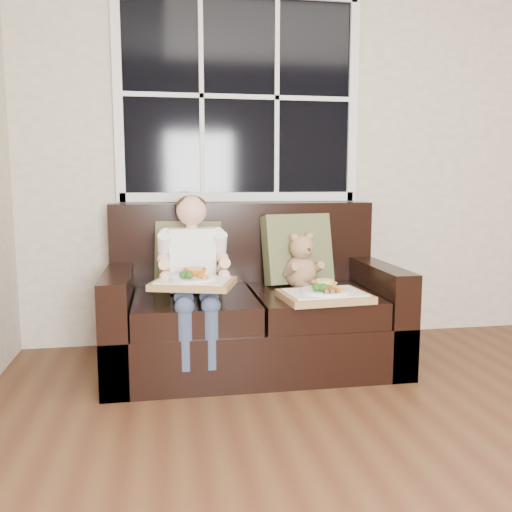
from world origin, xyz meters
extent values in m
cube|color=beige|center=(0.00, 2.50, 1.35)|extent=(4.50, 0.02, 2.70)
cube|color=black|center=(-0.79, 2.48, 1.65)|extent=(1.50, 0.02, 1.25)
cube|color=white|center=(-0.79, 2.47, 0.99)|extent=(1.58, 0.04, 0.06)
cube|color=white|center=(-1.57, 2.47, 1.65)|extent=(0.06, 0.04, 1.37)
cube|color=white|center=(-0.01, 2.47, 1.65)|extent=(0.06, 0.04, 1.37)
cube|color=white|center=(-0.79, 2.47, 1.65)|extent=(1.50, 0.03, 0.03)
cube|color=black|center=(-0.79, 1.95, 0.15)|extent=(1.70, 0.90, 0.30)
cube|color=black|center=(-1.57, 1.95, 0.30)|extent=(0.15, 0.90, 0.60)
cube|color=black|center=(-0.02, 1.95, 0.30)|extent=(0.15, 0.90, 0.60)
cube|color=black|center=(-0.79, 2.33, 0.63)|extent=(1.70, 0.18, 0.66)
cube|color=black|center=(-1.14, 1.87, 0.38)|extent=(0.68, 0.72, 0.15)
cube|color=black|center=(-0.44, 1.87, 0.38)|extent=(0.68, 0.72, 0.15)
cube|color=brown|center=(-1.16, 2.17, 0.65)|extent=(0.43, 0.26, 0.41)
cube|color=brown|center=(-0.47, 2.17, 0.67)|extent=(0.47, 0.28, 0.45)
cube|color=white|center=(-1.15, 2.00, 0.64)|extent=(0.27, 0.16, 0.37)
sphere|color=#E6A88D|center=(-1.15, 1.99, 0.93)|extent=(0.17, 0.17, 0.17)
ellipsoid|color=#3B2312|center=(-1.15, 2.00, 0.96)|extent=(0.17, 0.17, 0.13)
cylinder|color=#303B54|center=(-1.21, 1.79, 0.50)|extent=(0.10, 0.33, 0.10)
cylinder|color=#303B54|center=(-1.08, 1.79, 0.50)|extent=(0.10, 0.33, 0.10)
cylinder|color=#303B54|center=(-1.21, 1.54, 0.30)|extent=(0.09, 0.09, 0.31)
cylinder|color=#303B54|center=(-1.08, 1.54, 0.30)|extent=(0.09, 0.09, 0.31)
cylinder|color=#E6A88D|center=(-1.30, 1.88, 0.69)|extent=(0.07, 0.33, 0.26)
cylinder|color=#E6A88D|center=(-0.99, 1.88, 0.69)|extent=(0.07, 0.33, 0.26)
ellipsoid|color=tan|center=(-0.48, 2.05, 0.54)|extent=(0.24, 0.22, 0.21)
sphere|color=tan|center=(-0.48, 2.03, 0.70)|extent=(0.18, 0.18, 0.15)
sphere|color=tan|center=(-0.53, 2.04, 0.76)|extent=(0.05, 0.05, 0.05)
sphere|color=tan|center=(-0.42, 2.04, 0.76)|extent=(0.05, 0.05, 0.05)
sphere|color=tan|center=(-0.48, 1.97, 0.68)|extent=(0.06, 0.06, 0.06)
sphere|color=#322116|center=(-0.48, 1.95, 0.69)|extent=(0.02, 0.02, 0.02)
cylinder|color=tan|center=(-0.52, 1.93, 0.48)|extent=(0.08, 0.13, 0.06)
cylinder|color=tan|center=(-0.43, 1.93, 0.48)|extent=(0.08, 0.13, 0.06)
cube|color=#A07848|center=(-1.16, 1.68, 0.56)|extent=(0.49, 0.43, 0.03)
cube|color=silver|center=(-1.16, 1.68, 0.58)|extent=(0.43, 0.37, 0.01)
cylinder|color=white|center=(-1.16, 1.67, 0.59)|extent=(0.24, 0.24, 0.01)
imported|color=orange|center=(-1.15, 1.71, 0.62)|extent=(0.15, 0.15, 0.04)
cylinder|color=#F6CC86|center=(-1.15, 1.71, 0.62)|extent=(0.09, 0.09, 0.02)
ellipsoid|color=#2A621F|center=(-1.21, 1.63, 0.62)|extent=(0.04, 0.04, 0.04)
ellipsoid|color=#2A621F|center=(-1.18, 1.61, 0.62)|extent=(0.04, 0.04, 0.04)
cylinder|color=orange|center=(-1.11, 1.62, 0.61)|extent=(0.05, 0.06, 0.02)
cube|color=#A07848|center=(-0.44, 1.66, 0.47)|extent=(0.50, 0.39, 0.04)
cube|color=silver|center=(-0.44, 1.66, 0.49)|extent=(0.44, 0.33, 0.01)
cylinder|color=white|center=(-0.44, 1.65, 0.50)|extent=(0.27, 0.27, 0.02)
imported|color=yellow|center=(-0.43, 1.70, 0.53)|extent=(0.14, 0.14, 0.03)
cylinder|color=#F6CC86|center=(-0.43, 1.70, 0.54)|extent=(0.10, 0.10, 0.02)
ellipsoid|color=#2A621F|center=(-0.50, 1.61, 0.53)|extent=(0.05, 0.05, 0.04)
ellipsoid|color=#2A621F|center=(-0.47, 1.59, 0.53)|extent=(0.05, 0.05, 0.04)
cylinder|color=orange|center=(-0.39, 1.60, 0.52)|extent=(0.05, 0.07, 0.02)
cylinder|color=brown|center=(-0.44, 1.58, 0.52)|extent=(0.03, 0.10, 0.02)
camera|label=1|loc=(-1.31, -1.16, 1.11)|focal=38.00mm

